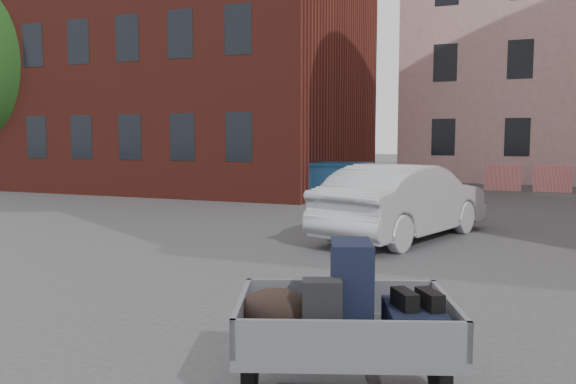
% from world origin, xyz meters
% --- Properties ---
extents(ground, '(120.00, 120.00, 0.00)m').
position_xyz_m(ground, '(0.00, 0.00, 0.00)').
color(ground, '#38383A').
rests_on(ground, ground).
extents(building_brick, '(12.00, 10.00, 14.00)m').
position_xyz_m(building_brick, '(-9.00, 13.00, 7.00)').
color(building_brick, '#591E16').
rests_on(building_brick, ground).
extents(far_building, '(6.00, 6.00, 8.00)m').
position_xyz_m(far_building, '(-20.00, 22.00, 4.00)').
color(far_building, maroon).
rests_on(far_building, ground).
extents(barriers, '(4.70, 0.18, 1.00)m').
position_xyz_m(barriers, '(4.20, 15.00, 0.50)').
color(barriers, red).
rests_on(barriers, ground).
extents(trailer, '(1.87, 1.98, 1.20)m').
position_xyz_m(trailer, '(1.50, -3.42, 0.61)').
color(trailer, black).
rests_on(trailer, ground).
extents(dumpster, '(3.10, 1.99, 1.20)m').
position_xyz_m(dumpster, '(-2.68, 9.54, 0.61)').
color(dumpster, '#1D5389').
rests_on(dumpster, ground).
extents(silver_car, '(2.96, 4.72, 1.47)m').
position_xyz_m(silver_car, '(0.77, 3.65, 0.73)').
color(silver_car, '#A8ABAF').
rests_on(silver_car, ground).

